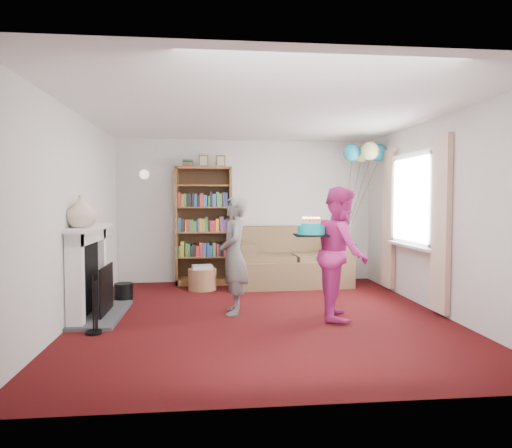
{
  "coord_description": "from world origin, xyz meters",
  "views": [
    {
      "loc": [
        -0.65,
        -5.58,
        1.44
      ],
      "look_at": [
        -0.02,
        0.6,
        1.12
      ],
      "focal_mm": 32.0,
      "sensor_mm": 36.0,
      "label": 1
    }
  ],
  "objects": [
    {
      "name": "ground",
      "position": [
        0.0,
        0.0,
        0.0
      ],
      "size": [
        5.0,
        5.0,
        0.0
      ],
      "primitive_type": "plane",
      "color": "black",
      "rests_on": "ground"
    },
    {
      "name": "sofa",
      "position": [
        0.76,
        2.08,
        0.36
      ],
      "size": [
        1.86,
        0.98,
        0.98
      ],
      "rotation": [
        0.0,
        0.0,
        0.04
      ],
      "color": "brown",
      "rests_on": "ground"
    },
    {
      "name": "birthday_cake",
      "position": [
        0.55,
        -0.29,
        1.09
      ],
      "size": [
        0.38,
        0.38,
        0.22
      ],
      "rotation": [
        0.0,
        0.0,
        -0.07
      ],
      "color": "black",
      "rests_on": "ground"
    },
    {
      "name": "wall_sconce",
      "position": [
        -1.75,
        2.36,
        1.88
      ],
      "size": [
        0.16,
        0.23,
        0.16
      ],
      "color": "gold",
      "rests_on": "ground"
    },
    {
      "name": "ceiling",
      "position": [
        0.0,
        0.0,
        2.5
      ],
      "size": [
        4.5,
        5.0,
        0.01
      ],
      "primitive_type": "cube",
      "color": "white",
      "rests_on": "wall_back"
    },
    {
      "name": "fireplace",
      "position": [
        -2.09,
        0.19,
        0.51
      ],
      "size": [
        0.55,
        1.8,
        1.12
      ],
      "color": "#3F3F42",
      "rests_on": "ground"
    },
    {
      "name": "window_bay",
      "position": [
        2.21,
        0.6,
        1.2
      ],
      "size": [
        0.14,
        2.02,
        2.2
      ],
      "color": "white",
      "rests_on": "ground"
    },
    {
      "name": "bookcase",
      "position": [
        -0.75,
        2.3,
        0.98
      ],
      "size": [
        0.95,
        0.42,
        2.21
      ],
      "color": "#472B14",
      "rests_on": "ground"
    },
    {
      "name": "mantel_vase",
      "position": [
        -2.12,
        -0.15,
        1.31
      ],
      "size": [
        0.45,
        0.45,
        0.37
      ],
      "primitive_type": "imported",
      "rotation": [
        0.0,
        0.0,
        0.33
      ],
      "color": "beige",
      "rests_on": "fireplace"
    },
    {
      "name": "person_striped",
      "position": [
        -0.34,
        0.16,
        0.74
      ],
      "size": [
        0.37,
        0.55,
        1.49
      ],
      "primitive_type": "imported",
      "rotation": [
        0.0,
        0.0,
        -1.6
      ],
      "color": "black",
      "rests_on": "ground"
    },
    {
      "name": "wicker_basket",
      "position": [
        -0.77,
        1.74,
        0.18
      ],
      "size": [
        0.45,
        0.45,
        0.4
      ],
      "rotation": [
        0.0,
        0.0,
        0.14
      ],
      "color": "#8F6242",
      "rests_on": "ground"
    },
    {
      "name": "wall_right",
      "position": [
        2.26,
        0.0,
        1.25
      ],
      "size": [
        0.02,
        5.0,
        2.5
      ],
      "primitive_type": "cube",
      "color": "silver",
      "rests_on": "ground"
    },
    {
      "name": "person_magenta",
      "position": [
        0.95,
        -0.18,
        0.8
      ],
      "size": [
        0.75,
        0.88,
        1.61
      ],
      "primitive_type": "imported",
      "rotation": [
        0.0,
        0.0,
        1.37
      ],
      "color": "#BD2579",
      "rests_on": "ground"
    },
    {
      "name": "wall_left",
      "position": [
        -2.26,
        0.0,
        1.25
      ],
      "size": [
        0.02,
        5.0,
        2.5
      ],
      "primitive_type": "cube",
      "color": "silver",
      "rests_on": "ground"
    },
    {
      "name": "balloons",
      "position": [
        1.89,
        1.69,
        2.22
      ],
      "size": [
        0.73,
        0.73,
        1.67
      ],
      "color": "#3F3F3F",
      "rests_on": "ground"
    },
    {
      "name": "wall_back",
      "position": [
        0.0,
        2.51,
        1.25
      ],
      "size": [
        4.5,
        0.02,
        2.5
      ],
      "primitive_type": "cube",
      "color": "silver",
      "rests_on": "ground"
    }
  ]
}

